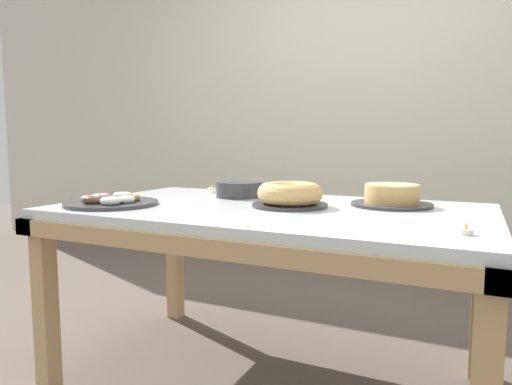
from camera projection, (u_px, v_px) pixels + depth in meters
ground_plane at (269, 383)px, 1.86m from camera, size 12.00×12.00×0.00m
wall_back at (371, 99)px, 3.37m from camera, size 8.00×0.10×2.60m
dining_table at (270, 227)px, 1.79m from camera, size 1.66×0.98×0.73m
cake_chocolate_round at (392, 196)px, 1.79m from camera, size 0.31×0.31×0.09m
cake_golden_bundt at (290, 195)px, 1.77m from camera, size 0.30×0.30×0.09m
pastry_platter at (111, 202)px, 1.82m from camera, size 0.37×0.37×0.04m
plate_stack at (239, 189)px, 2.09m from camera, size 0.21×0.21×0.07m
tealight_near_front at (212, 189)px, 2.36m from camera, size 0.04×0.04×0.04m
tealight_near_cakes at (214, 191)px, 2.26m from camera, size 0.04×0.04×0.04m
tealight_right_edge at (466, 231)px, 1.23m from camera, size 0.04×0.04×0.04m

